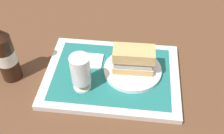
% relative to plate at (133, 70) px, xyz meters
% --- Properties ---
extents(ground_plane, '(3.00, 3.00, 0.00)m').
position_rel_plate_xyz_m(ground_plane, '(0.07, 0.01, -0.03)').
color(ground_plane, brown).
extents(tray, '(0.44, 0.32, 0.02)m').
position_rel_plate_xyz_m(tray, '(0.07, 0.01, -0.02)').
color(tray, silver).
rests_on(tray, ground_plane).
extents(placemat, '(0.38, 0.27, 0.00)m').
position_rel_plate_xyz_m(placemat, '(0.07, 0.01, -0.01)').
color(placemat, '#1E6B66').
rests_on(placemat, tray).
extents(plate, '(0.19, 0.19, 0.01)m').
position_rel_plate_xyz_m(plate, '(0.00, 0.00, 0.00)').
color(plate, white).
rests_on(plate, placemat).
extents(sandwich, '(0.13, 0.07, 0.08)m').
position_rel_plate_xyz_m(sandwich, '(0.00, 0.00, 0.05)').
color(sandwich, tan).
rests_on(sandwich, plate).
extents(beer_glass, '(0.06, 0.06, 0.12)m').
position_rel_plate_xyz_m(beer_glass, '(0.15, 0.08, 0.06)').
color(beer_glass, silver).
rests_on(beer_glass, placemat).
extents(napkin_folded, '(0.09, 0.07, 0.01)m').
position_rel_plate_xyz_m(napkin_folded, '(0.15, -0.03, -0.00)').
color(napkin_folded, white).
rests_on(napkin_folded, placemat).
extents(beer_bottle, '(0.07, 0.07, 0.27)m').
position_rel_plate_xyz_m(beer_bottle, '(0.40, 0.05, 0.08)').
color(beer_bottle, black).
rests_on(beer_bottle, ground_plane).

